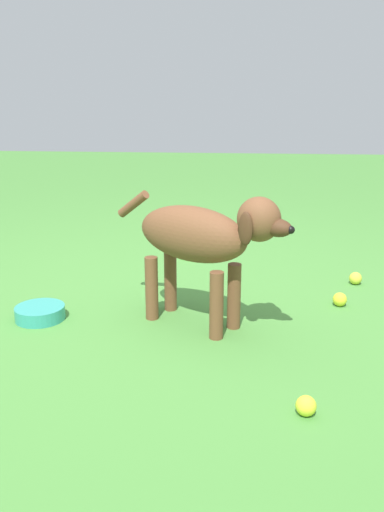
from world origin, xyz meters
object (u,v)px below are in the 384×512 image
at_px(tennis_ball_3, 306,406).
at_px(tennis_ball_4, 189,254).
at_px(water_bowl, 40,313).
at_px(dog, 202,238).
at_px(tennis_ball_0, 355,278).
at_px(tennis_ball_2, 340,299).

bearing_deg(tennis_ball_3, tennis_ball_4, -161.99).
height_order(tennis_ball_3, water_bowl, tennis_ball_3).
xyz_separation_m(dog, water_bowl, (-0.00, -0.73, -0.36)).
relative_size(dog, tennis_ball_0, 11.79).
height_order(dog, tennis_ball_2, dog).
height_order(tennis_ball_0, tennis_ball_3, same).
xyz_separation_m(dog, tennis_ball_2, (-0.29, 0.64, -0.36)).
bearing_deg(dog, tennis_ball_0, 69.76).
bearing_deg(tennis_ball_3, water_bowl, -121.10).
relative_size(dog, tennis_ball_2, 11.79).
bearing_deg(dog, water_bowl, -149.15).
height_order(tennis_ball_0, tennis_ball_4, same).
xyz_separation_m(tennis_ball_3, tennis_ball_4, (-1.64, -0.53, 0.00)).
bearing_deg(tennis_ball_0, water_bowl, -67.83).
bearing_deg(tennis_ball_4, tennis_ball_3, 18.01).
relative_size(tennis_ball_3, tennis_ball_4, 1.00).
bearing_deg(tennis_ball_2, tennis_ball_4, -131.06).
distance_m(tennis_ball_2, tennis_ball_4, 1.05).
bearing_deg(water_bowl, dog, 89.66).
relative_size(dog, tennis_ball_4, 11.79).
bearing_deg(tennis_ball_0, tennis_ball_4, -111.60).
distance_m(tennis_ball_3, water_bowl, 1.29).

